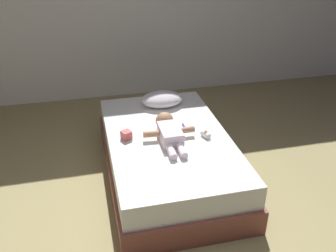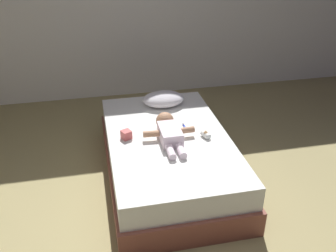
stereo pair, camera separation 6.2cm
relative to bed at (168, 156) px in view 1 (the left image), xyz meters
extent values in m
plane|color=#9A8C5A|center=(-0.06, -0.94, -0.22)|extent=(8.00, 8.00, 0.00)
cube|color=brown|center=(0.00, 0.00, -0.10)|extent=(1.13, 1.88, 0.23)
cube|color=silver|center=(0.00, 0.00, 0.12)|extent=(1.08, 1.81, 0.22)
ellipsoid|color=silver|center=(0.09, 0.64, 0.30)|extent=(0.44, 0.32, 0.14)
cube|color=white|center=(0.00, -0.09, 0.29)|extent=(0.18, 0.30, 0.13)
sphere|color=tan|center=(0.00, 0.13, 0.31)|extent=(0.17, 0.17, 0.17)
cylinder|color=tan|center=(-0.16, -0.05, 0.29)|extent=(0.15, 0.07, 0.06)
cylinder|color=tan|center=(0.16, -0.05, 0.29)|extent=(0.15, 0.06, 0.06)
cylinder|color=white|center=(-0.05, -0.32, 0.26)|extent=(0.06, 0.17, 0.06)
cylinder|color=white|center=(0.04, -0.32, 0.26)|extent=(0.06, 0.17, 0.06)
cube|color=blue|center=(0.19, 0.11, 0.23)|extent=(0.02, 0.12, 0.01)
cube|color=white|center=(0.18, 0.17, 0.25)|extent=(0.02, 0.03, 0.01)
cube|color=#CD5655|center=(-0.38, 0.03, 0.27)|extent=(0.10, 0.10, 0.08)
cylinder|color=white|center=(0.32, -0.10, 0.25)|extent=(0.08, 0.11, 0.05)
cone|color=#F1BA78|center=(0.32, -0.10, 0.29)|extent=(0.04, 0.04, 0.02)
camera|label=1|loc=(-0.68, -2.88, 1.96)|focal=40.24mm
camera|label=2|loc=(-0.62, -2.89, 1.96)|focal=40.24mm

